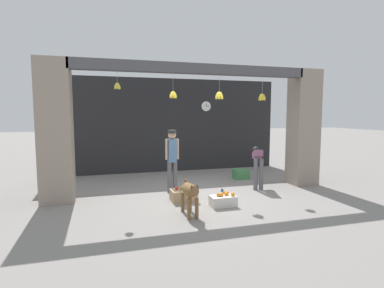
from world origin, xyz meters
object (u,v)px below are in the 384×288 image
Objects in this scene: produce_box_green at (241,174)px; water_bottle at (222,194)px; wall_clock at (206,106)px; dog at (190,192)px; shopkeeper at (172,157)px; worker_stooping at (258,162)px; fruit_crate_oranges at (223,200)px; fruit_crate_apples at (184,195)px.

produce_box_green is 2.32m from water_bottle.
wall_clock reaches higher than water_bottle.
wall_clock reaches higher than dog.
worker_stooping is (2.28, -0.14, -0.20)m from shopkeeper.
produce_box_green is (1.53, 2.39, 0.02)m from fruit_crate_oranges.
produce_box_green is at bearing 108.07° from worker_stooping.
wall_clock is at bearing -125.99° from shopkeeper.
shopkeeper is 4.36× the size of wall_clock.
produce_box_green is at bearing -159.53° from shopkeeper.
worker_stooping is 2.01m from fruit_crate_oranges.
dog is 2.85m from worker_stooping.
dog is 1.83m from shopkeeper.
worker_stooping is at bearing 16.09° from fruit_crate_apples.
fruit_crate_apples reaches higher than produce_box_green.
fruit_crate_oranges is 0.95m from fruit_crate_apples.
shopkeeper is 1.48× the size of worker_stooping.
dog is at bearing -130.60° from produce_box_green.
dog is at bearing -112.22° from wall_clock.
dog is 5.20m from wall_clock.
dog reaches higher than water_bottle.
fruit_crate_oranges is at bearing 117.53° from shopkeeper.
fruit_crate_oranges is (-1.47, -1.25, -0.58)m from worker_stooping.
fruit_crate_oranges is at bearing -103.64° from wall_clock.
shopkeeper is 6.54× the size of water_bottle.
produce_box_green is 1.82× the size of water_bottle.
worker_stooping is at bearing -80.91° from wall_clock.
produce_box_green is 2.77m from wall_clock.
worker_stooping is 4.43× the size of water_bottle.
wall_clock reaches higher than fruit_crate_apples.
dog reaches higher than produce_box_green.
water_bottle is at bearing 131.50° from dog.
fruit_crate_apples is 4.45m from wall_clock.
water_bottle is (0.98, -0.88, -0.80)m from shopkeeper.
water_bottle is at bearing -125.78° from produce_box_green.
dog is 1.69× the size of fruit_crate_oranges.
produce_box_green is at bearing 38.20° from fruit_crate_apples.
fruit_crate_oranges is 1.25× the size of produce_box_green.
wall_clock is at bearing 76.36° from fruit_crate_oranges.
wall_clock is (1.85, 4.54, 1.75)m from dog.
dog is 0.86× the size of worker_stooping.
fruit_crate_apples is at bearing 94.26° from shopkeeper.
wall_clock is (1.01, 4.15, 2.10)m from fruit_crate_oranges.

